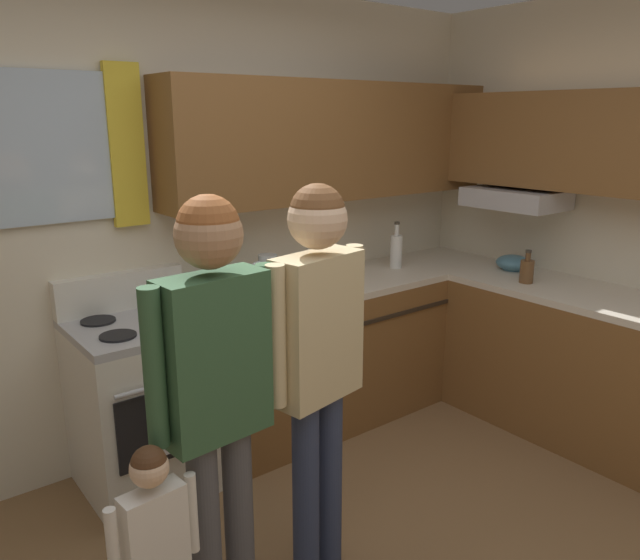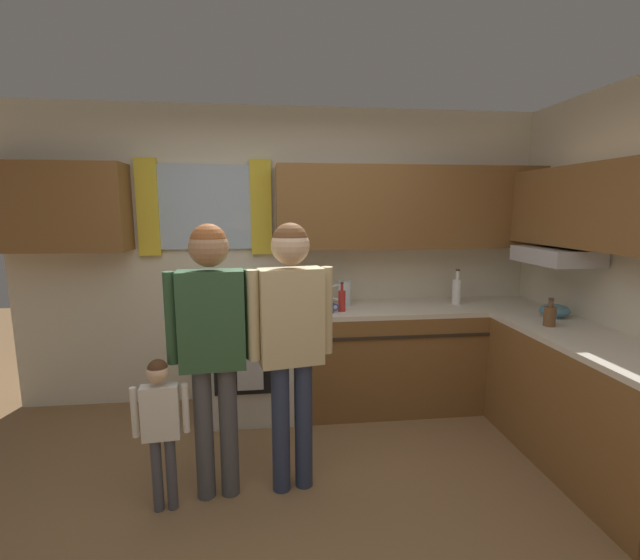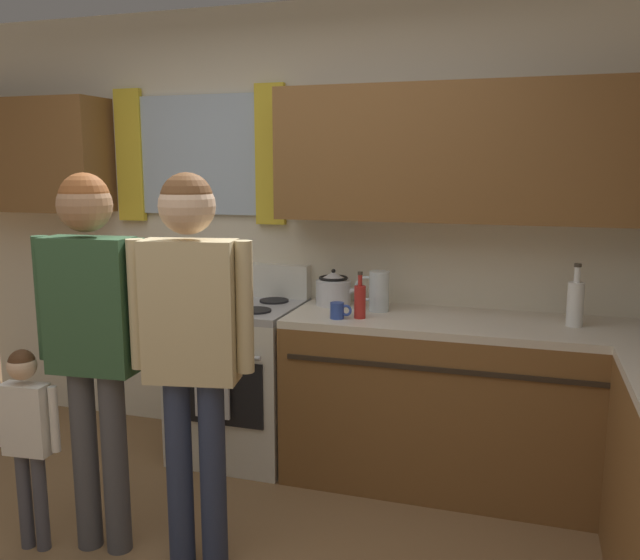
{
  "view_description": "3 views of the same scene",
  "coord_description": "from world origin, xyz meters",
  "views": [
    {
      "loc": [
        -1.34,
        -1.29,
        1.89
      ],
      "look_at": [
        0.35,
        0.89,
        1.15
      ],
      "focal_mm": 34.38,
      "sensor_mm": 36.0,
      "label": 1
    },
    {
      "loc": [
        -0.1,
        -2.02,
        1.74
      ],
      "look_at": [
        0.21,
        0.62,
        1.3
      ],
      "focal_mm": 24.3,
      "sensor_mm": 36.0,
      "label": 2
    },
    {
      "loc": [
        1.29,
        -1.83,
        1.68
      ],
      "look_at": [
        0.42,
        0.92,
        1.18
      ],
      "focal_mm": 36.91,
      "sensor_mm": 36.0,
      "label": 3
    }
  ],
  "objects": [
    {
      "name": "back_wall_unit",
      "position": [
        0.08,
        1.82,
        1.48
      ],
      "size": [
        4.6,
        0.42,
        2.6
      ],
      "color": "beige",
      "rests_on": "ground"
    },
    {
      "name": "kitchen_counter_run",
      "position": [
        1.52,
        1.09,
        0.45
      ],
      "size": [
        2.21,
        2.18,
        0.9
      ],
      "color": "brown",
      "rests_on": "ground"
    },
    {
      "name": "stove_oven",
      "position": [
        -0.27,
        1.54,
        0.47
      ],
      "size": [
        0.68,
        0.67,
        1.1
      ],
      "color": "silver",
      "rests_on": "ground"
    },
    {
      "name": "bottle_milk_white",
      "position": [
        1.54,
        1.57,
        1.02
      ],
      "size": [
        0.08,
        0.08,
        0.31
      ],
      "color": "white",
      "rests_on": "kitchen_counter_run"
    },
    {
      "name": "bottle_sauce_red",
      "position": [
        0.48,
        1.42,
        0.99
      ],
      "size": [
        0.06,
        0.06,
        0.25
      ],
      "color": "red",
      "rests_on": "kitchen_counter_run"
    },
    {
      "name": "mug_cobalt_blue",
      "position": [
        0.38,
        1.37,
        0.94
      ],
      "size": [
        0.11,
        0.07,
        0.08
      ],
      "color": "#2D479E",
      "rests_on": "kitchen_counter_run"
    },
    {
      "name": "stovetop_kettle",
      "position": [
        0.26,
        1.7,
        1.0
      ],
      "size": [
        0.27,
        0.2,
        0.21
      ],
      "color": "silver",
      "rests_on": "kitchen_counter_run"
    },
    {
      "name": "water_pitcher",
      "position": [
        0.53,
        1.62,
        1.01
      ],
      "size": [
        0.19,
        0.11,
        0.22
      ],
      "color": "silver",
      "rests_on": "kitchen_counter_run"
    },
    {
      "name": "adult_holding_child",
      "position": [
        -0.44,
        0.45,
        1.04
      ],
      "size": [
        0.51,
        0.22,
        1.66
      ],
      "color": "#4C4C51",
      "rests_on": "ground"
    },
    {
      "name": "adult_in_plaid",
      "position": [
        0.02,
        0.47,
        1.04
      ],
      "size": [
        0.51,
        0.22,
        1.66
      ],
      "color": "#2D3856",
      "rests_on": "ground"
    },
    {
      "name": "small_child",
      "position": [
        -0.73,
        0.36,
        0.57
      ],
      "size": [
        0.31,
        0.12,
        0.92
      ],
      "color": "#4C4C56",
      "rests_on": "ground"
    }
  ]
}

